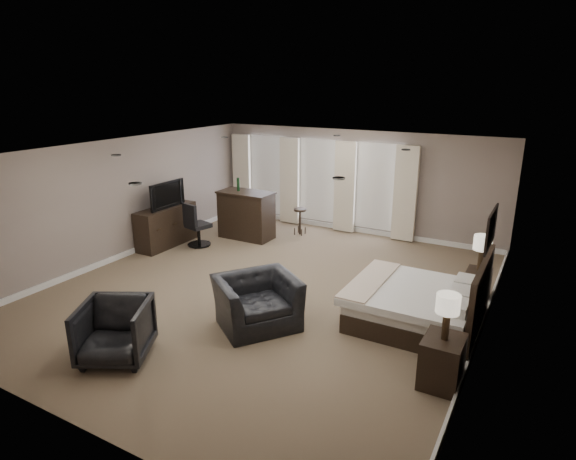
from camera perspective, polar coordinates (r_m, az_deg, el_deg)
The scene contains 16 objects.
room at distance 8.66m, azimuth -2.45°, elevation 0.77°, with size 7.60×8.60×2.64m.
window_bay at distance 12.65m, azimuth 3.48°, elevation 5.61°, with size 5.25×0.20×2.30m.
bed at distance 7.97m, azimuth 13.90°, elevation -6.49°, with size 1.94×1.85×1.23m, color silver.
nightstand_near at distance 6.67m, azimuth 17.78°, elevation -14.62°, with size 0.49×0.60×0.65m, color black.
nightstand_far at distance 9.28m, azimuth 21.54°, elevation -6.06°, with size 0.41×0.50×0.55m, color black.
lamp_near at distance 6.37m, azimuth 18.30°, elevation -9.77°, with size 0.30×0.30×0.61m, color beige.
lamp_far at distance 9.07m, azimuth 21.96°, elevation -2.58°, with size 0.31×0.31×0.65m, color beige.
wall_art at distance 7.41m, azimuth 22.88°, elevation 0.14°, with size 0.04×0.96×0.56m, color slate.
dresser at distance 11.72m, azimuth -14.21°, elevation 0.44°, with size 0.52×1.60×0.93m, color black.
tv at distance 11.58m, azimuth -14.41°, elevation 2.97°, with size 1.07×0.62×0.14m, color black.
armchair_near at distance 7.67m, azimuth -3.71°, elevation -7.59°, with size 1.23×0.80×1.08m, color black.
armchair_far at distance 7.23m, azimuth -19.86°, elevation -10.92°, with size 0.91×0.85×0.94m, color black.
bar_counter at distance 11.91m, azimuth -4.95°, elevation 1.81°, with size 1.35×0.70×1.18m, color black.
bar_stool_left at distance 12.03m, azimuth -4.08°, elevation 0.86°, with size 0.34×0.34×0.73m, color black.
bar_stool_right at distance 12.20m, azimuth 1.43°, elevation 1.01°, with size 0.32×0.32×0.68m, color black.
desk_chair at distance 11.49m, azimuth -10.59°, elevation 0.67°, with size 0.54×0.54×1.06m, color black.
Camera 1 is at (4.37, -7.05, 3.77)m, focal length 30.00 mm.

